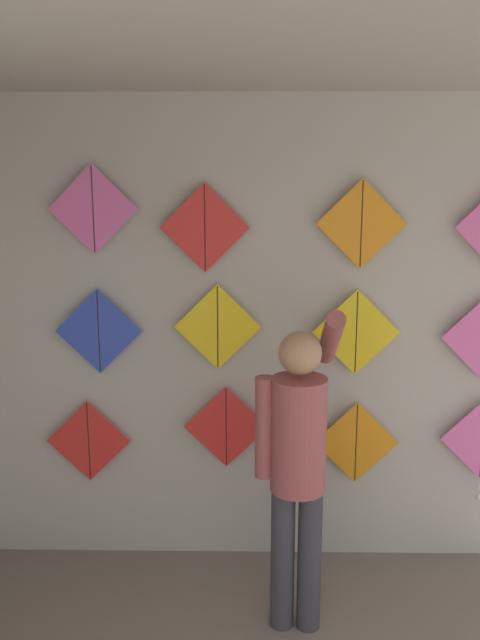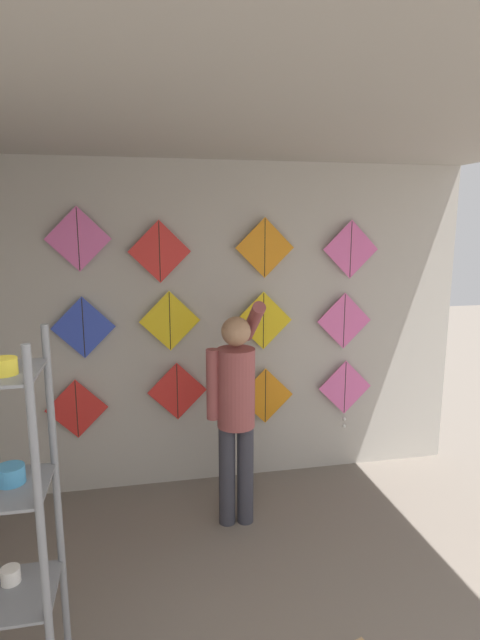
{
  "view_description": "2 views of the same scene",
  "coord_description": "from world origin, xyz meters",
  "px_view_note": "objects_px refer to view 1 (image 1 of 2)",
  "views": [
    {
      "loc": [
        -0.21,
        -0.45,
        2.47
      ],
      "look_at": [
        -0.27,
        3.32,
        1.58
      ],
      "focal_mm": 40.0,
      "sensor_mm": 36.0,
      "label": 1
    },
    {
      "loc": [
        -0.64,
        -0.56,
        2.27
      ],
      "look_at": [
        0.14,
        3.32,
        1.52
      ],
      "focal_mm": 28.0,
      "sensor_mm": 36.0,
      "label": 2
    }
  ],
  "objects_px": {
    "kite_5": "(218,327)",
    "kite_8": "(93,209)",
    "kite_10": "(361,224)",
    "kite_4": "(99,331)",
    "kite_6": "(356,332)",
    "kite_9": "(205,228)",
    "kite_2": "(356,443)",
    "kite_0": "(89,441)",
    "kite_1": "(226,427)",
    "shopkeeper": "(298,455)"
  },
  "relations": [
    {
      "from": "kite_5",
      "to": "kite_9",
      "type": "distance_m",
      "value": 0.58
    },
    {
      "from": "kite_8",
      "to": "kite_6",
      "type": "bearing_deg",
      "value": 0.0
    },
    {
      "from": "kite_8",
      "to": "kite_9",
      "type": "bearing_deg",
      "value": 0.0
    },
    {
      "from": "kite_2",
      "to": "kite_9",
      "type": "xyz_separation_m",
      "value": [
        -0.9,
        0.0,
        1.29
      ]
    },
    {
      "from": "kite_4",
      "to": "kite_2",
      "type": "bearing_deg",
      "value": 0.0
    },
    {
      "from": "kite_10",
      "to": "kite_1",
      "type": "bearing_deg",
      "value": 180.0
    },
    {
      "from": "kite_1",
      "to": "kite_2",
      "type": "height_order",
      "value": "kite_1"
    },
    {
      "from": "kite_8",
      "to": "kite_10",
      "type": "distance_m",
      "value": 1.51
    },
    {
      "from": "kite_0",
      "to": "kite_2",
      "type": "distance_m",
      "value": 1.62
    },
    {
      "from": "kite_5",
      "to": "kite_10",
      "type": "relative_size",
      "value": 1.0
    },
    {
      "from": "shopkeeper",
      "to": "kite_6",
      "type": "xyz_separation_m",
      "value": [
        0.37,
        0.65,
        0.48
      ]
    },
    {
      "from": "kite_5",
      "to": "kite_9",
      "type": "height_order",
      "value": "kite_9"
    },
    {
      "from": "kite_6",
      "to": "kite_5",
      "type": "bearing_deg",
      "value": 180.0
    },
    {
      "from": "kite_2",
      "to": "kite_1",
      "type": "bearing_deg",
      "value": 180.0
    },
    {
      "from": "kite_2",
      "to": "kite_10",
      "type": "relative_size",
      "value": 1.0
    },
    {
      "from": "kite_0",
      "to": "kite_2",
      "type": "relative_size",
      "value": 1.0
    },
    {
      "from": "kite_0",
      "to": "kite_2",
      "type": "xyz_separation_m",
      "value": [
        1.62,
        0.0,
        0.0
      ]
    },
    {
      "from": "kite_4",
      "to": "kite_6",
      "type": "bearing_deg",
      "value": 0.0
    },
    {
      "from": "kite_1",
      "to": "kite_5",
      "type": "xyz_separation_m",
      "value": [
        -0.05,
        0.0,
        0.62
      ]
    },
    {
      "from": "kite_9",
      "to": "kite_4",
      "type": "bearing_deg",
      "value": 180.0
    },
    {
      "from": "kite_6",
      "to": "kite_9",
      "type": "bearing_deg",
      "value": 180.0
    },
    {
      "from": "kite_6",
      "to": "kite_10",
      "type": "distance_m",
      "value": 0.63
    },
    {
      "from": "kite_2",
      "to": "kite_9",
      "type": "bearing_deg",
      "value": 180.0
    },
    {
      "from": "shopkeeper",
      "to": "kite_9",
      "type": "height_order",
      "value": "kite_9"
    },
    {
      "from": "kite_4",
      "to": "kite_5",
      "type": "bearing_deg",
      "value": 0.0
    },
    {
      "from": "kite_0",
      "to": "kite_1",
      "type": "bearing_deg",
      "value": 0.0
    },
    {
      "from": "kite_5",
      "to": "kite_8",
      "type": "bearing_deg",
      "value": 180.0
    },
    {
      "from": "kite_2",
      "to": "kite_8",
      "type": "bearing_deg",
      "value": 180.0
    },
    {
      "from": "kite_1",
      "to": "kite_9",
      "type": "height_order",
      "value": "kite_9"
    },
    {
      "from": "shopkeeper",
      "to": "kite_8",
      "type": "distance_m",
      "value": 1.76
    },
    {
      "from": "kite_5",
      "to": "kite_9",
      "type": "relative_size",
      "value": 1.0
    },
    {
      "from": "kite_8",
      "to": "kite_10",
      "type": "height_order",
      "value": "kite_8"
    },
    {
      "from": "kite_8",
      "to": "kite_9",
      "type": "relative_size",
      "value": 1.0
    },
    {
      "from": "kite_6",
      "to": "kite_10",
      "type": "bearing_deg",
      "value": 0.0
    },
    {
      "from": "kite_2",
      "to": "kite_8",
      "type": "height_order",
      "value": "kite_8"
    },
    {
      "from": "kite_1",
      "to": "kite_5",
      "type": "bearing_deg",
      "value": 180.0
    },
    {
      "from": "kite_0",
      "to": "kite_6",
      "type": "height_order",
      "value": "kite_6"
    },
    {
      "from": "shopkeeper",
      "to": "kite_0",
      "type": "xyz_separation_m",
      "value": [
        -1.22,
        0.65,
        -0.2
      ]
    },
    {
      "from": "kite_0",
      "to": "kite_9",
      "type": "distance_m",
      "value": 1.48
    },
    {
      "from": "kite_0",
      "to": "kite_10",
      "type": "height_order",
      "value": "kite_10"
    },
    {
      "from": "kite_2",
      "to": "kite_9",
      "type": "distance_m",
      "value": 1.57
    },
    {
      "from": "kite_2",
      "to": "kite_9",
      "type": "relative_size",
      "value": 1.0
    },
    {
      "from": "kite_0",
      "to": "kite_8",
      "type": "xyz_separation_m",
      "value": [
        0.09,
        0.0,
        1.39
      ]
    },
    {
      "from": "kite_8",
      "to": "kite_9",
      "type": "xyz_separation_m",
      "value": [
        0.63,
        0.0,
        -0.1
      ]
    },
    {
      "from": "kite_0",
      "to": "kite_5",
      "type": "distance_m",
      "value": 1.06
    },
    {
      "from": "shopkeeper",
      "to": "kite_1",
      "type": "xyz_separation_m",
      "value": [
        -0.39,
        0.65,
        -0.11
      ]
    },
    {
      "from": "kite_1",
      "to": "kite_6",
      "type": "distance_m",
      "value": 0.96
    },
    {
      "from": "kite_4",
      "to": "kite_10",
      "type": "xyz_separation_m",
      "value": [
        1.51,
        0.0,
        0.63
      ]
    },
    {
      "from": "kite_4",
      "to": "kite_6",
      "type": "height_order",
      "value": "same"
    },
    {
      "from": "kite_0",
      "to": "kite_8",
      "type": "height_order",
      "value": "kite_8"
    }
  ]
}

